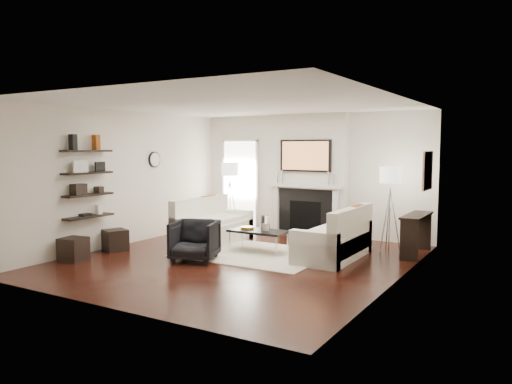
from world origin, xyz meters
The scene contains 71 objects.
room_envelope centered at (0.00, 0.00, 1.35)m, with size 6.00×6.00×6.00m.
chimney_breast centered at (0.00, 2.88, 1.35)m, with size 1.80×0.25×2.70m, color silver.
fireplace_surround centered at (0.00, 2.74, 0.52)m, with size 1.30×0.02×1.04m, color black.
firebox centered at (0.00, 2.73, 0.45)m, with size 0.75×0.02×0.65m, color black.
mantel_pilaster_l centered at (-0.72, 2.71, 0.55)m, with size 0.12×0.08×1.10m, color white.
mantel_pilaster_r centered at (0.72, 2.71, 0.55)m, with size 0.12×0.08×1.10m, color white.
mantel_shelf centered at (0.00, 2.69, 1.12)m, with size 1.70×0.18×0.07m, color white.
tv_body centered at (0.00, 2.71, 1.78)m, with size 1.20×0.06×0.70m, color black.
tv_screen centered at (0.00, 2.68, 1.78)m, with size 1.10×0.01×0.62m, color #BF723F.
candlestick_l_tall centered at (-0.55, 2.70, 1.30)m, with size 0.04×0.04×0.30m, color silver.
candlestick_l_short centered at (-0.68, 2.70, 1.27)m, with size 0.04×0.04×0.24m, color silver.
candlestick_r_tall centered at (0.55, 2.70, 1.30)m, with size 0.04×0.04×0.30m, color silver.
candlestick_r_short centered at (0.68, 2.70, 1.27)m, with size 0.04×0.04×0.24m, color silver.
hallway_panel centered at (-1.85, 2.98, 1.05)m, with size 0.90×0.02×2.10m, color white.
door_trim_l centered at (-2.33, 2.96, 1.05)m, with size 0.06×0.06×2.16m, color white.
door_trim_r centered at (-1.37, 2.96, 1.05)m, with size 0.06×0.06×2.16m, color white.
door_trim_top centered at (-1.85, 2.96, 2.13)m, with size 1.02×0.06×0.06m, color white.
rug centered at (-0.02, 0.59, 0.01)m, with size 2.60×2.00×0.01m, color beige.
loveseat_left_base centered at (-1.29, 1.04, 0.21)m, with size 0.85×1.80×0.42m, color white.
loveseat_left_back centered at (-1.62, 1.04, 0.53)m, with size 0.18×1.80×0.80m, color white.
loveseat_left_arm_n centered at (-1.29, 0.23, 0.30)m, with size 0.85×0.18×0.60m, color white.
loveseat_left_arm_s centered at (-1.29, 1.85, 0.30)m, with size 0.85×0.18×0.60m, color white.
loveseat_left_cushion centered at (-1.24, 1.04, 0.47)m, with size 0.63×1.44×0.10m, color white.
pillow_left_orange centered at (-1.62, 1.34, 0.73)m, with size 0.10×0.42×0.42m, color #9B4A13.
pillow_left_charcoal centered at (-1.62, 0.74, 0.72)m, with size 0.10×0.40×0.40m, color black.
loveseat_right_base centered at (1.36, 0.98, 0.21)m, with size 0.85×1.80×0.42m, color white.
loveseat_right_back centered at (1.70, 0.98, 0.53)m, with size 0.18×1.80×0.80m, color white.
loveseat_right_arm_n centered at (1.36, 0.17, 0.30)m, with size 0.85×0.18×0.60m, color white.
loveseat_right_arm_s centered at (1.36, 1.79, 0.30)m, with size 0.85×0.18×0.60m, color white.
loveseat_right_cushion centered at (1.31, 0.98, 0.47)m, with size 0.63×1.44×0.10m, color white.
pillow_right_orange centered at (1.70, 1.28, 0.73)m, with size 0.10×0.42×0.42m, color #9B4A13.
pillow_right_charcoal centered at (1.70, 0.68, 0.72)m, with size 0.10×0.40×0.40m, color black.
coffee_table centered at (-0.03, 0.73, 0.40)m, with size 1.10×0.55×0.04m, color black.
coffee_leg_nw centered at (-0.53, 0.51, 0.19)m, with size 0.02×0.02×0.38m, color silver.
coffee_leg_ne centered at (0.47, 0.51, 0.19)m, with size 0.02×0.02×0.38m, color silver.
coffee_leg_sw centered at (-0.53, 0.95, 0.19)m, with size 0.02×0.02×0.38m, color silver.
coffee_leg_se centered at (0.47, 0.95, 0.19)m, with size 0.02×0.02×0.38m, color silver.
hurricane_glass centered at (0.12, 0.73, 0.56)m, with size 0.17×0.17×0.30m, color white.
hurricane_candle centered at (0.12, 0.73, 0.50)m, with size 0.09×0.09×0.13m, color white.
copper_bowl centered at (-0.28, 0.73, 0.45)m, with size 0.26×0.26×0.04m, color #C38120.
armchair centered at (-0.64, -0.41, 0.39)m, with size 0.75×0.70×0.77m, color black.
lamp_left_post centered at (-1.85, 2.51, 0.60)m, with size 0.02×0.02×1.20m, color silver.
lamp_left_shade centered at (-1.85, 2.51, 1.45)m, with size 0.40×0.40×0.30m, color white.
lamp_left_leg_a centered at (-1.74, 2.51, 0.60)m, with size 0.02×0.02×1.25m, color silver.
lamp_left_leg_b centered at (-1.91, 2.61, 0.60)m, with size 0.02×0.02×1.25m, color silver.
lamp_left_leg_c centered at (-1.91, 2.42, 0.60)m, with size 0.02×0.02×1.25m, color silver.
lamp_right_post centered at (2.05, 2.09, 0.60)m, with size 0.02×0.02×1.20m, color silver.
lamp_right_shade centered at (2.05, 2.09, 1.45)m, with size 0.40×0.40×0.30m, color white.
lamp_right_leg_a centered at (2.16, 2.09, 0.60)m, with size 0.02×0.02×1.25m, color silver.
lamp_right_leg_b centered at (2.00, 2.19, 0.60)m, with size 0.02×0.02×1.25m, color silver.
lamp_right_leg_c centered at (1.99, 2.00, 0.60)m, with size 0.02×0.02×1.25m, color silver.
console_top centered at (2.57, 2.02, 0.73)m, with size 0.35×1.20×0.04m, color black.
console_leg_n centered at (2.57, 1.47, 0.35)m, with size 0.30×0.04×0.71m, color black.
console_leg_s centered at (2.57, 2.57, 0.35)m, with size 0.30×0.04×0.71m, color black.
wall_art centered at (2.73, 2.05, 1.55)m, with size 0.03×0.70×0.70m, color #AC6856.
shelf_bottom centered at (-2.62, -1.00, 0.70)m, with size 0.25×1.00×0.04m, color black.
shelf_lower centered at (-2.62, -1.00, 1.10)m, with size 0.25×1.00×0.04m, color black.
shelf_upper centered at (-2.62, -1.00, 1.50)m, with size 0.25×1.00×0.04m, color black.
shelf_top centered at (-2.62, -1.00, 1.90)m, with size 0.25×1.00×0.04m, color black.
decor_magfile_a centered at (-2.62, -1.30, 2.06)m, with size 0.12×0.10×0.28m, color black.
decor_magfile_b centered at (-2.62, -0.78, 2.06)m, with size 0.12×0.10×0.28m, color #9B4A13.
decor_frame_a centered at (-2.62, -1.16, 1.63)m, with size 0.04×0.30×0.22m, color white.
decor_frame_b centered at (-2.62, -0.70, 1.61)m, with size 0.04×0.22×0.18m, color black.
decor_wine_rack centered at (-2.62, -1.21, 1.22)m, with size 0.18×0.25×0.20m, color black.
decor_box_small centered at (-2.62, -0.75, 1.18)m, with size 0.15×0.12×0.12m, color black.
decor_books centered at (-2.62, -1.08, 0.74)m, with size 0.14×0.20×0.05m, color black.
decor_box_tall centered at (-2.62, -0.77, 0.81)m, with size 0.10×0.10×0.18m, color white.
clock_rim centered at (-2.73, 0.90, 1.70)m, with size 0.34×0.34×0.04m, color black.
clock_face centered at (-2.71, 0.90, 1.70)m, with size 0.29×0.29×0.01m, color white.
ottoman_near centered at (-2.47, -0.51, 0.20)m, with size 0.40×0.40×0.40m, color black.
ottoman_far centered at (-2.47, -1.49, 0.20)m, with size 0.40×0.40×0.40m, color black.
Camera 1 is at (4.65, -7.22, 1.99)m, focal length 35.00 mm.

